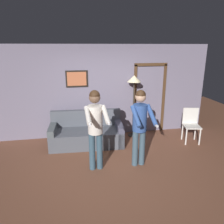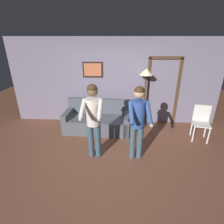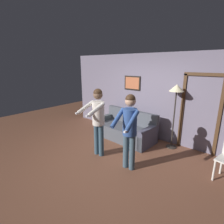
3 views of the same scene
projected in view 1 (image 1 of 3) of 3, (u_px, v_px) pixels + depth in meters
ground_plane at (113, 168)px, 4.75m from camera, size 12.00×12.00×0.00m
back_wall_assembly at (101, 91)px, 6.23m from camera, size 6.40×0.10×2.60m
couch at (87, 134)px, 5.84m from camera, size 1.94×0.95×0.87m
torchiere_lamp at (134, 84)px, 6.04m from camera, size 0.38×0.38×1.78m
person_standing_left at (95, 123)px, 4.41m from camera, size 0.45×0.72×1.72m
person_standing_right at (140, 122)px, 4.59m from camera, size 0.46×0.63×1.69m
dining_chair_distant at (191, 123)px, 5.97m from camera, size 0.50×0.50×0.93m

